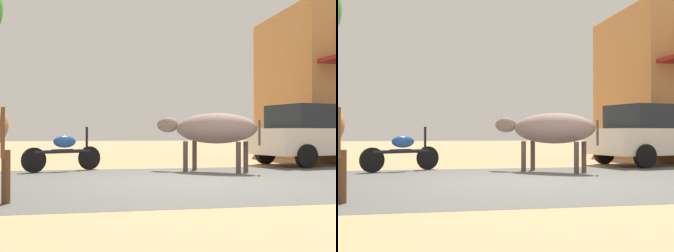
% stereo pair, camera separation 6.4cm
% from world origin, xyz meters
% --- Properties ---
extents(ground, '(80.00, 80.00, 0.00)m').
position_xyz_m(ground, '(0.00, 0.00, 0.00)').
color(ground, tan).
extents(asphalt_road, '(72.00, 6.06, 0.00)m').
position_xyz_m(asphalt_road, '(0.00, 0.00, 0.00)').
color(asphalt_road, '#50504C').
rests_on(asphalt_road, ground).
extents(parked_hatchback_car, '(4.14, 2.53, 1.64)m').
position_xyz_m(parked_hatchback_car, '(4.53, 3.48, 0.84)').
color(parked_hatchback_car, silver).
rests_on(parked_hatchback_car, ground).
extents(parked_motorcycle, '(1.78, 0.94, 1.03)m').
position_xyz_m(parked_motorcycle, '(-2.35, 2.72, 0.46)').
color(parked_motorcycle, black).
rests_on(parked_motorcycle, ground).
extents(cow_far_dark, '(2.23, 1.96, 1.34)m').
position_xyz_m(cow_far_dark, '(0.97, 1.85, 0.97)').
color(cow_far_dark, gray).
rests_on(cow_far_dark, ground).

